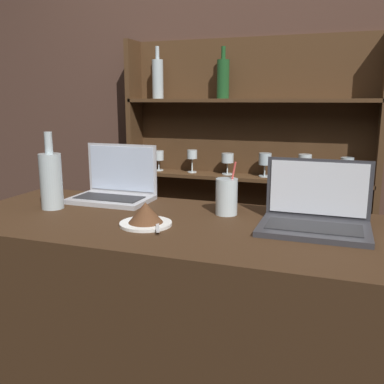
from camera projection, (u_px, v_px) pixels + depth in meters
bar_counter at (179, 349)px, 1.56m from camera, size 1.62×0.65×0.97m
back_wall at (251, 104)px, 2.46m from camera, size 7.00×0.06×2.70m
back_shelf at (246, 184)px, 2.49m from camera, size 1.41×0.18×1.72m
laptop_near at (115, 188)px, 1.77m from camera, size 0.32×0.21×0.23m
laptop_far at (315, 215)px, 1.37m from camera, size 0.34×0.24×0.22m
cake_plate at (146, 215)px, 1.41m from camera, size 0.18×0.18×0.08m
water_glass at (227, 197)px, 1.54m from camera, size 0.08×0.08×0.19m
wine_bottle_clear at (51, 180)px, 1.62m from camera, size 0.08×0.08×0.29m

